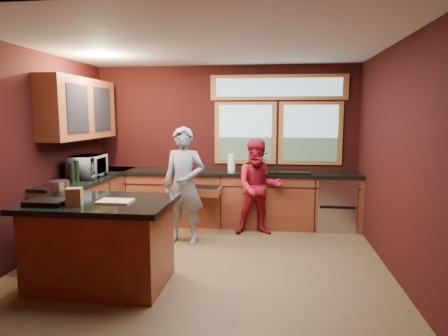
% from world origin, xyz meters
% --- Properties ---
extents(floor, '(4.50, 4.50, 0.00)m').
position_xyz_m(floor, '(0.00, 0.00, 0.00)').
color(floor, brown).
rests_on(floor, ground).
extents(room_shell, '(4.52, 4.02, 2.71)m').
position_xyz_m(room_shell, '(-0.60, 0.32, 1.80)').
color(room_shell, black).
rests_on(room_shell, ground).
extents(back_counter, '(4.50, 0.64, 0.93)m').
position_xyz_m(back_counter, '(0.20, 1.70, 0.46)').
color(back_counter, '#5A2115').
rests_on(back_counter, floor).
extents(left_counter, '(0.64, 2.30, 0.93)m').
position_xyz_m(left_counter, '(-1.95, 0.85, 0.47)').
color(left_counter, '#5A2115').
rests_on(left_counter, floor).
extents(island, '(1.55, 1.05, 0.95)m').
position_xyz_m(island, '(-1.01, -0.88, 0.48)').
color(island, '#5A2115').
rests_on(island, floor).
extents(person_grey, '(0.66, 0.48, 1.69)m').
position_xyz_m(person_grey, '(-0.44, 0.68, 0.85)').
color(person_grey, slate).
rests_on(person_grey, floor).
extents(person_red, '(0.79, 0.66, 1.49)m').
position_xyz_m(person_red, '(0.61, 1.23, 0.75)').
color(person_red, maroon).
rests_on(person_red, floor).
extents(microwave, '(0.42, 0.61, 0.33)m').
position_xyz_m(microwave, '(-1.92, 0.72, 1.09)').
color(microwave, '#999999').
rests_on(microwave, left_counter).
extents(potted_plant, '(0.29, 0.25, 0.32)m').
position_xyz_m(potted_plant, '(0.62, 1.75, 1.09)').
color(potted_plant, '#999999').
rests_on(potted_plant, back_counter).
extents(paper_towel, '(0.12, 0.12, 0.28)m').
position_xyz_m(paper_towel, '(0.14, 1.70, 1.07)').
color(paper_towel, white).
rests_on(paper_towel, back_counter).
extents(cutting_board, '(0.35, 0.25, 0.02)m').
position_xyz_m(cutting_board, '(-0.81, -0.93, 0.95)').
color(cutting_board, tan).
rests_on(cutting_board, island).
extents(stock_pot, '(0.24, 0.24, 0.18)m').
position_xyz_m(stock_pot, '(-1.56, -0.73, 1.03)').
color(stock_pot, silver).
rests_on(stock_pot, island).
extents(paper_bag, '(0.18, 0.15, 0.18)m').
position_xyz_m(paper_bag, '(-1.16, -1.13, 1.03)').
color(paper_bag, brown).
rests_on(paper_bag, island).
extents(black_tray, '(0.40, 0.29, 0.05)m').
position_xyz_m(black_tray, '(-1.46, -1.13, 0.97)').
color(black_tray, black).
rests_on(black_tray, island).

